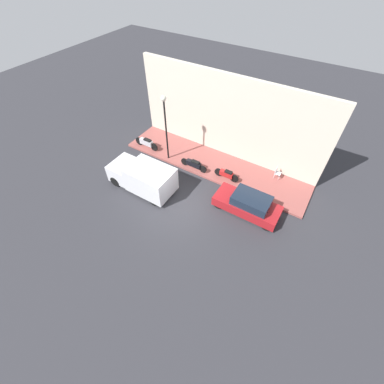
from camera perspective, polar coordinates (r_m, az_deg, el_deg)
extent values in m
plane|color=#2D2D33|center=(16.59, -3.10, -3.35)|extent=(60.00, 60.00, 0.00)
cube|color=#934C47|center=(19.45, 4.87, 6.11)|extent=(3.19, 14.11, 0.15)
cube|color=beige|center=(18.99, 8.06, 15.91)|extent=(0.30, 14.11, 6.16)
cube|color=maroon|center=(16.38, 12.06, -2.96)|extent=(1.66, 4.11, 0.64)
cube|color=#192333|center=(15.89, 13.07, -1.82)|extent=(1.46, 2.26, 0.59)
cylinder|color=black|center=(16.41, 5.87, -2.77)|extent=(0.20, 0.59, 0.59)
cylinder|color=black|center=(17.30, 8.06, 0.30)|extent=(0.20, 0.59, 0.59)
cylinder|color=black|center=(15.91, 16.24, -7.35)|extent=(0.20, 0.59, 0.59)
cylinder|color=black|center=(16.82, 17.91, -3.93)|extent=(0.20, 0.59, 0.59)
cube|color=silver|center=(16.98, -9.15, 2.76)|extent=(2.05, 2.98, 1.73)
cube|color=silver|center=(18.42, -14.66, 4.75)|extent=(1.95, 1.60, 1.21)
cube|color=#192333|center=(18.35, -15.41, 5.78)|extent=(1.74, 0.88, 0.48)
cylinder|color=black|center=(18.42, -16.65, 2.31)|extent=(0.22, 0.74, 0.74)
cylinder|color=black|center=(19.25, -13.05, 5.53)|extent=(0.22, 0.74, 0.74)
cylinder|color=black|center=(16.62, -8.43, -1.89)|extent=(0.22, 0.74, 0.74)
cylinder|color=black|center=(17.54, -4.87, 1.85)|extent=(0.22, 0.74, 0.74)
cube|color=#B21E1E|center=(18.02, 7.67, 4.01)|extent=(0.30, 0.97, 0.36)
cube|color=black|center=(17.83, 8.12, 4.42)|extent=(0.27, 0.53, 0.12)
cylinder|color=black|center=(18.28, 5.94, 4.40)|extent=(0.10, 0.61, 0.61)
cylinder|color=black|center=(17.96, 9.35, 2.99)|extent=(0.10, 0.61, 0.61)
cube|color=#B7B7BF|center=(20.91, -10.12, 10.82)|extent=(0.30, 1.14, 0.44)
cube|color=black|center=(20.66, -9.88, 11.32)|extent=(0.27, 0.62, 0.12)
cylinder|color=black|center=(21.44, -11.63, 11.02)|extent=(0.10, 0.65, 0.65)
cylinder|color=black|center=(20.60, -8.43, 9.85)|extent=(0.10, 0.65, 0.65)
cube|color=black|center=(18.67, 0.37, 6.27)|extent=(0.30, 1.14, 0.38)
cube|color=black|center=(18.44, 0.79, 6.70)|extent=(0.27, 0.62, 0.12)
cylinder|color=black|center=(19.08, -1.65, 6.75)|extent=(0.10, 0.57, 0.57)
cylinder|color=black|center=(18.47, 2.45, 5.09)|extent=(0.10, 0.57, 0.57)
cylinder|color=black|center=(18.56, -5.73, 13.20)|extent=(0.12, 0.12, 4.70)
sphere|color=silver|center=(17.33, -6.37, 19.97)|extent=(0.37, 0.37, 0.37)
cube|color=silver|center=(18.89, 18.56, 3.98)|extent=(0.40, 0.40, 0.04)
cube|color=silver|center=(18.76, 18.21, 4.70)|extent=(0.40, 0.04, 0.42)
cylinder|color=silver|center=(18.90, 18.71, 2.98)|extent=(0.04, 0.04, 0.42)
cylinder|color=silver|center=(19.15, 19.04, 3.58)|extent=(0.04, 0.04, 0.42)
cylinder|color=silver|center=(18.93, 17.75, 3.38)|extent=(0.04, 0.04, 0.42)
cylinder|color=silver|center=(19.19, 18.09, 3.98)|extent=(0.04, 0.04, 0.42)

